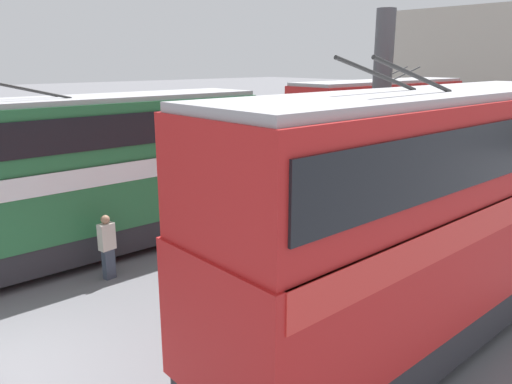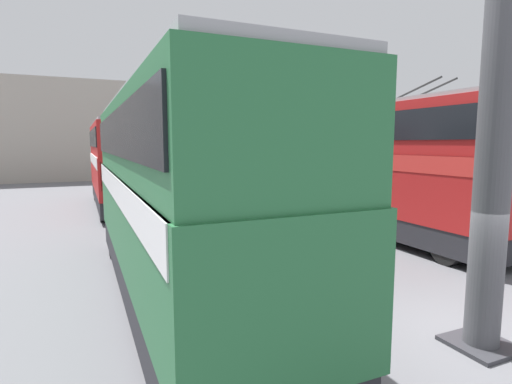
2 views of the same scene
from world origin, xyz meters
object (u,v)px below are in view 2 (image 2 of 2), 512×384
object	(u,v)px
bus_right_near	(173,186)
bus_left_near	(391,161)
bus_right_mid	(117,160)
person_by_left_row	(334,216)
person_by_right_row	(256,254)
bus_left_far	(256,156)
oil_drum	(176,216)

from	to	relation	value
bus_right_near	bus_left_near	bearing A→B (deg)	-71.82
bus_right_mid	bus_left_near	bearing A→B (deg)	-141.90
person_by_left_row	person_by_right_row	bearing A→B (deg)	4.46
bus_left_near	bus_right_near	xyz separation A→B (m)	(-3.03, 9.21, -0.27)
bus_right_near	bus_right_mid	bearing A→B (deg)	0.00
person_by_right_row	bus_right_mid	bearing A→B (deg)	88.19
person_by_left_row	bus_right_near	bearing A→B (deg)	-5.87
bus_left_near	bus_left_far	world-z (taller)	bus_left_near
bus_left_near	bus_right_mid	bearing A→B (deg)	38.10
bus_right_mid	oil_drum	distance (m)	6.84
bus_right_mid	person_by_left_row	xyz separation A→B (m)	(-11.01, -7.09, -1.93)
bus_left_near	person_by_left_row	world-z (taller)	bus_left_near
bus_left_far	bus_right_near	xyz separation A→B (m)	(-16.05, 9.21, -0.11)
bus_right_near	oil_drum	bearing A→B (deg)	-12.71
bus_left_near	oil_drum	size ratio (longest dim) A/B	12.28
bus_left_far	oil_drum	size ratio (longest dim) A/B	12.41
person_by_right_row	person_by_left_row	size ratio (longest dim) A/B	1.14
bus_left_far	oil_drum	bearing A→B (deg)	135.55
person_by_right_row	oil_drum	world-z (taller)	person_by_right_row
bus_left_near	bus_right_mid	xyz separation A→B (m)	(11.75, 9.21, -0.22)
bus_left_near	bus_right_mid	size ratio (longest dim) A/B	0.97
bus_right_near	oil_drum	xyz separation A→B (m)	(8.65, -1.95, -2.29)
bus_left_far	bus_right_mid	world-z (taller)	bus_left_far
bus_left_far	person_by_left_row	world-z (taller)	bus_left_far
bus_left_near	bus_right_near	distance (m)	9.70
bus_left_near	bus_right_mid	distance (m)	14.93
bus_right_mid	oil_drum	bearing A→B (deg)	-162.33
bus_right_near	person_by_right_row	bearing A→B (deg)	-98.95
person_by_right_row	oil_drum	size ratio (longest dim) A/B	2.12
bus_right_near	bus_right_mid	world-z (taller)	bus_right_mid
bus_left_near	person_by_left_row	distance (m)	3.11
bus_right_mid	person_by_left_row	size ratio (longest dim) A/B	6.76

